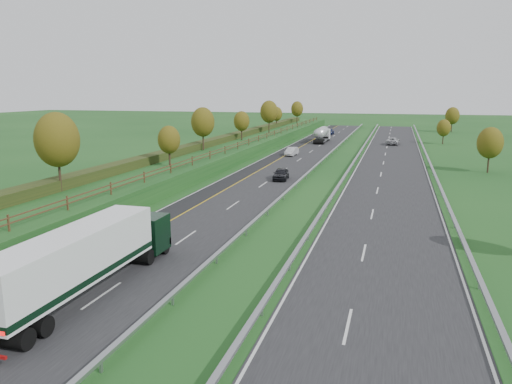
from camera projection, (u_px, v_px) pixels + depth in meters
ground at (326, 177)px, 68.40m from camera, size 400.00×400.00×0.00m
near_carriageway at (277, 169)px, 75.24m from camera, size 10.50×200.00×0.04m
far_carriageway at (390, 174)px, 70.85m from camera, size 10.50×200.00×0.04m
hard_shoulder at (253, 168)px, 76.24m from camera, size 3.00×200.00×0.04m
lane_markings at (319, 171)px, 73.42m from camera, size 26.75×200.00×0.01m
embankment_left at (197, 159)px, 78.50m from camera, size 12.00×200.00×2.00m
hedge_left at (185, 149)px, 78.73m from camera, size 2.20×180.00×1.10m
fence_left at (223, 150)px, 76.57m from camera, size 0.12×189.06×1.20m
median_barrier_near at (315, 167)px, 73.61m from camera, size 0.32×200.00×0.71m
median_barrier_far at (350, 168)px, 72.25m from camera, size 0.32×200.00×0.71m
outer_barrier_far at (434, 171)px, 69.19m from camera, size 0.32×200.00×0.71m
trees_left at (190, 127)px, 74.16m from camera, size 6.64×164.30×7.66m
trees_far at (467, 131)px, 94.03m from camera, size 8.45×118.60×7.12m
box_lorry at (86, 257)px, 28.33m from camera, size 2.58×16.28×4.06m
road_tanker at (322, 134)px, 114.06m from camera, size 2.40×11.22×3.46m
car_dark_near at (281, 174)px, 65.99m from camera, size 2.20×4.66×1.54m
car_silver_mid at (292, 151)px, 90.73m from camera, size 1.93×4.65×1.49m
car_small_far at (329, 132)px, 134.33m from camera, size 2.12×5.16×1.49m
car_oncoming at (393, 141)px, 109.13m from camera, size 2.97×5.79×1.56m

